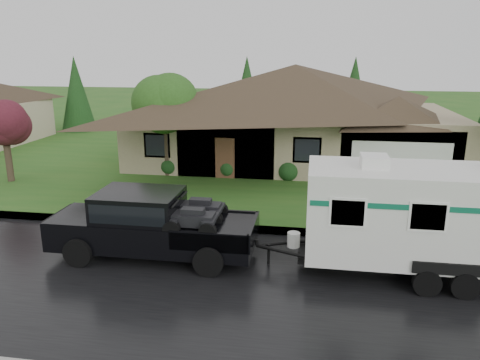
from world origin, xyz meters
name	(u,v)px	position (x,y,z in m)	size (l,w,h in m)	color
ground	(211,254)	(0.00, 0.00, 0.00)	(140.00, 140.00, 0.00)	#25571B
road	(196,282)	(0.00, -2.00, 0.01)	(140.00, 8.00, 0.01)	black
curb	(224,228)	(0.00, 2.25, 0.07)	(140.00, 0.50, 0.15)	gray
lawn	(262,155)	(0.00, 15.00, 0.07)	(140.00, 26.00, 0.15)	#25571B
house_main	(299,102)	(2.29, 13.84, 3.59)	(19.44, 10.80, 6.90)	gray
tree_left_green	(165,103)	(-4.34, 9.16, 3.92)	(3.28, 3.28, 5.44)	#382B1E
tree_red	(4,125)	(-11.82, 6.75, 3.01)	(2.50, 2.50, 4.14)	#382B1E
shrub_row	(288,170)	(2.00, 9.30, 0.65)	(13.60, 1.00, 1.00)	#143814
pickup_truck	(149,222)	(-1.91, -0.43, 1.17)	(6.53, 2.48, 2.18)	black
travel_trailer	(440,215)	(6.91, -0.43, 1.92)	(8.05, 2.83, 3.61)	silver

